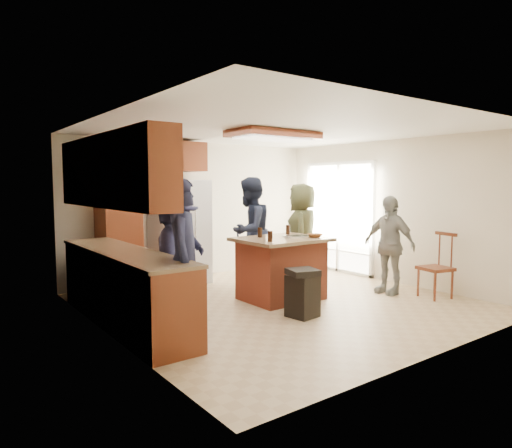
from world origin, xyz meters
TOP-DOWN VIEW (x-y plane):
  - room_shell at (4.37, 1.64)m, footprint 8.00×5.20m
  - person_front_left at (-1.90, -0.61)m, footprint 0.77×0.81m
  - person_behind_left at (0.35, 1.28)m, footprint 1.05×0.87m
  - person_behind_right at (1.26, 0.96)m, footprint 0.99×0.99m
  - person_side_right at (1.75, -0.54)m, footprint 0.49×0.92m
  - person_counter at (-1.62, 0.17)m, footprint 0.82×1.16m
  - left_cabinetry at (-2.24, 0.40)m, footprint 0.64×3.00m
  - back_wall_units at (-1.33, 2.20)m, footprint 1.80×0.60m
  - refrigerator at (-0.55, 2.12)m, footprint 0.90×0.76m
  - kitchen_island at (0.14, 0.18)m, footprint 1.28×1.03m
  - island_items at (0.36, 0.11)m, footprint 1.04×0.74m
  - trash_bin at (-0.23, -0.69)m, footprint 0.44×0.44m
  - spindle_chair at (2.10, -1.16)m, footprint 0.50×0.50m

SIDE VIEW (x-z plane):
  - trash_bin at x=-0.23m, z-range 0.00..0.63m
  - spindle_chair at x=2.10m, z-range -0.04..0.95m
  - kitchen_island at x=0.14m, z-range 0.01..0.94m
  - person_side_right at x=1.75m, z-range 0.00..1.55m
  - person_counter at x=-1.62m, z-range 0.00..1.63m
  - room_shell at x=4.37m, z-range -1.63..3.37m
  - person_behind_right at x=1.26m, z-range 0.00..1.74m
  - person_front_left at x=-1.90m, z-range 0.00..1.79m
  - refrigerator at x=-0.55m, z-range 0.00..1.80m
  - person_behind_left at x=0.35m, z-range 0.00..1.85m
  - left_cabinetry at x=-2.24m, z-range -0.19..2.11m
  - island_items at x=0.36m, z-range 0.89..1.04m
  - back_wall_units at x=-1.33m, z-range 0.15..2.60m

